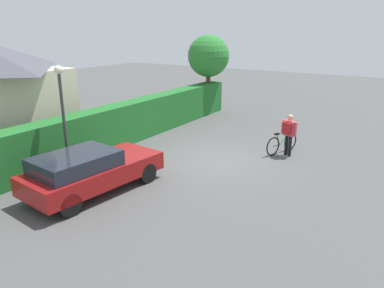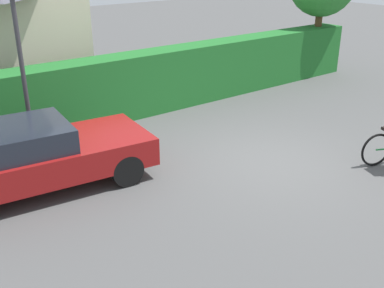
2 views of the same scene
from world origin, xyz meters
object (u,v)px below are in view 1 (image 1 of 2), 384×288
object	(u,v)px
street_lamp	(62,105)
tree_kerbside	(208,56)
parked_car_near	(90,170)
person_rider	(289,131)
bicycle	(282,143)

from	to	relation	value
street_lamp	tree_kerbside	size ratio (longest dim) A/B	0.83
parked_car_near	street_lamp	world-z (taller)	street_lamp
person_rider	street_lamp	distance (m)	8.28
parked_car_near	tree_kerbside	world-z (taller)	tree_kerbside
bicycle	tree_kerbside	xyz separation A→B (m)	(5.08, 6.32, 2.82)
bicycle	tree_kerbside	distance (m)	8.59
bicycle	person_rider	bearing A→B (deg)	-127.73
bicycle	street_lamp	bearing A→B (deg)	139.21
parked_car_near	tree_kerbside	xyz separation A→B (m)	(11.80, 2.68, 2.50)
bicycle	person_rider	xyz separation A→B (m)	(-0.24, -0.31, 0.60)
parked_car_near	person_rider	size ratio (longest dim) A/B	2.67
tree_kerbside	parked_car_near	bearing A→B (deg)	-167.21
bicycle	street_lamp	size ratio (longest dim) A/B	0.47
person_rider	street_lamp	bearing A→B (deg)	136.46
parked_car_near	person_rider	world-z (taller)	person_rider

